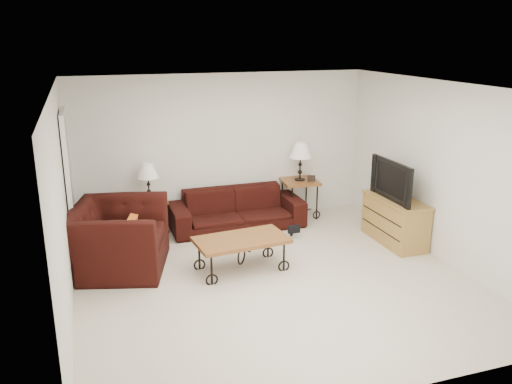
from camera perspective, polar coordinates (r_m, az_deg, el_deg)
ground at (r=7.05m, az=1.81°, el=-9.37°), size 5.00×5.00×0.00m
wall_back at (r=8.92m, az=-3.65°, el=4.70°), size 5.00×0.02×2.50m
wall_front at (r=4.48m, az=13.10°, el=-8.12°), size 5.00×0.02×2.50m
wall_left at (r=6.23m, az=-20.23°, el=-1.63°), size 0.02×5.00×2.50m
wall_right at (r=7.80m, az=19.44°, el=2.02°), size 0.02×5.00×2.50m
ceiling at (r=6.36m, az=2.02°, el=11.29°), size 5.00×5.00×0.00m
doorway at (r=7.88m, az=-19.61°, el=0.40°), size 0.08×0.94×2.04m
sofa at (r=8.74m, az=-2.09°, el=-1.85°), size 2.19×0.86×0.64m
side_table_left at (r=8.66m, az=-11.34°, el=-2.57°), size 0.54×0.54×0.58m
side_table_right at (r=9.28m, az=4.70°, el=-0.69°), size 0.67×0.67×0.67m
lamp_left at (r=8.49m, az=-11.56°, el=1.14°), size 0.34×0.34×0.58m
lamp_right at (r=9.11m, az=4.80°, el=3.32°), size 0.42×0.42×0.67m
photo_frame_left at (r=8.40m, az=-12.35°, el=-0.80°), size 0.12×0.03×0.10m
photo_frame_right at (r=9.10m, az=6.00°, el=1.47°), size 0.13×0.06×0.11m
coffee_table at (r=7.22m, az=-1.58°, el=-6.72°), size 1.29×0.79×0.46m
armchair at (r=7.43m, az=-14.64°, el=-4.78°), size 1.53×1.65×0.90m
throw_pillow at (r=7.36m, az=-13.49°, el=-4.28°), size 0.21×0.42×0.40m
tv_stand at (r=8.39m, az=14.76°, el=-2.99°), size 0.49×1.17×0.70m
television at (r=8.19m, az=14.98°, el=1.28°), size 0.14×1.04×0.60m
backpack at (r=8.41m, az=3.86°, el=-3.58°), size 0.36×0.33×0.38m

